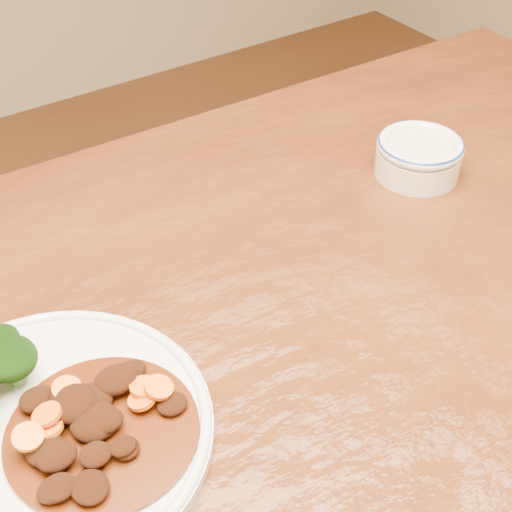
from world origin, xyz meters
TOP-DOWN VIEW (x-y plane):
  - dining_table at (0.00, 0.00)m, footprint 1.52×0.94m
  - dinner_plate at (-0.20, 0.04)m, footprint 0.28×0.28m
  - mince_stew at (-0.17, 0.02)m, footprint 0.16×0.16m
  - dip_bowl at (0.34, 0.16)m, footprint 0.11×0.11m

SIDE VIEW (x-z plane):
  - dining_table at x=0.00m, z-range 0.30..1.05m
  - dinner_plate at x=-0.20m, z-range 0.75..0.77m
  - mince_stew at x=-0.17m, z-range 0.76..0.79m
  - dip_bowl at x=0.34m, z-range 0.75..0.80m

